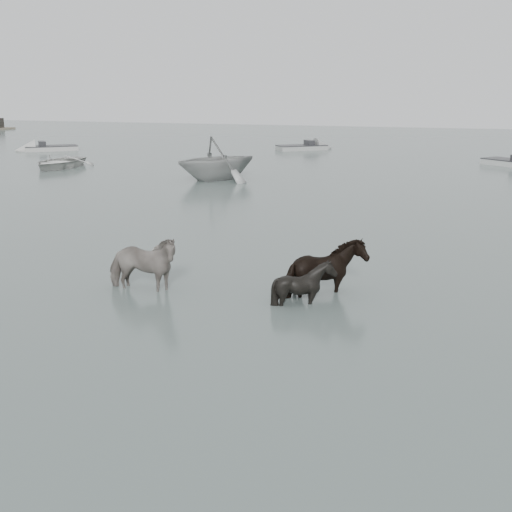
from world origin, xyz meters
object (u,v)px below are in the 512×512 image
(rowboat_lead, at_px, (58,160))
(pony_pinto, at_px, (142,259))
(pony_dark, at_px, (326,261))
(pony_black, at_px, (304,275))

(rowboat_lead, bearing_deg, pony_pinto, -54.24)
(pony_pinto, xyz_separation_m, pony_dark, (4.34, 0.98, 0.04))
(pony_pinto, height_order, pony_black, pony_pinto)
(pony_black, xyz_separation_m, rowboat_lead, (-20.29, 20.34, -0.21))
(pony_dark, xyz_separation_m, pony_black, (-0.37, -0.70, -0.18))
(pony_black, bearing_deg, pony_dark, -15.31)
(pony_pinto, relative_size, pony_black, 1.43)
(pony_pinto, bearing_deg, rowboat_lead, 35.70)
(pony_pinto, height_order, rowboat_lead, pony_pinto)
(pony_pinto, xyz_separation_m, rowboat_lead, (-16.32, 20.62, -0.36))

